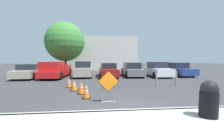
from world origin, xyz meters
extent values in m
plane|color=#333335|center=(0.00, 10.00, 0.00)|extent=(96.00, 96.00, 0.00)
cube|color=#999993|center=(0.00, -1.33, 0.07)|extent=(22.65, 2.65, 0.14)
cube|color=#999993|center=(0.00, 0.00, 0.07)|extent=(22.65, 0.20, 0.14)
cube|color=black|center=(-0.69, 1.48, 0.91)|extent=(0.94, 0.02, 0.94)
cube|color=orange|center=(-0.69, 1.46, 0.91)|extent=(0.89, 0.02, 0.89)
cube|color=slate|center=(-0.69, 1.52, 0.01)|extent=(0.65, 0.20, 0.02)
cube|color=slate|center=(-0.95, 1.52, 0.46)|extent=(0.04, 0.04, 0.91)
cube|color=slate|center=(-0.42, 1.52, 0.46)|extent=(0.04, 0.04, 0.91)
cube|color=black|center=(-1.69, 2.20, 0.01)|extent=(0.40, 0.40, 0.03)
cone|color=orange|center=(-1.69, 2.20, 0.38)|extent=(0.29, 0.29, 0.70)
cylinder|color=white|center=(-1.69, 2.20, 0.53)|extent=(0.09, 0.09, 0.06)
cylinder|color=white|center=(-1.69, 2.20, 0.37)|extent=(0.17, 0.17, 0.06)
cube|color=black|center=(-2.03, 3.17, 0.01)|extent=(0.43, 0.43, 0.03)
cone|color=orange|center=(-2.03, 3.17, 0.37)|extent=(0.32, 0.32, 0.68)
cylinder|color=white|center=(-2.03, 3.17, 0.52)|extent=(0.10, 0.10, 0.06)
cylinder|color=white|center=(-2.03, 3.17, 0.36)|extent=(0.18, 0.18, 0.06)
cube|color=black|center=(-2.54, 4.06, 0.01)|extent=(0.48, 0.48, 0.03)
cone|color=orange|center=(-2.54, 4.06, 0.34)|extent=(0.36, 0.36, 0.62)
cylinder|color=white|center=(-2.54, 4.06, 0.48)|extent=(0.11, 0.11, 0.06)
cylinder|color=white|center=(-2.54, 4.06, 0.33)|extent=(0.20, 0.20, 0.06)
cube|color=black|center=(-3.02, 5.03, 0.01)|extent=(0.38, 0.38, 0.03)
cone|color=orange|center=(-3.02, 5.03, 0.36)|extent=(0.28, 0.28, 0.66)
cylinder|color=white|center=(-3.02, 5.03, 0.51)|extent=(0.09, 0.09, 0.06)
cylinder|color=white|center=(-3.02, 5.03, 0.35)|extent=(0.16, 0.16, 0.06)
cube|color=#A39984|center=(-7.85, 10.40, 0.51)|extent=(2.12, 4.58, 0.64)
cube|color=#1E232D|center=(-7.85, 10.51, 1.10)|extent=(1.74, 2.16, 0.54)
cylinder|color=black|center=(-6.92, 9.07, 0.35)|extent=(0.25, 0.71, 0.69)
cylinder|color=black|center=(-8.59, 8.96, 0.35)|extent=(0.25, 0.71, 0.69)
cylinder|color=black|center=(-7.11, 11.84, 0.35)|extent=(0.25, 0.71, 0.69)
cylinder|color=black|center=(-8.77, 11.72, 0.35)|extent=(0.25, 0.71, 0.69)
cube|color=red|center=(-5.23, 10.57, 0.49)|extent=(2.23, 5.30, 0.55)
cube|color=red|center=(-5.31, 9.40, 1.19)|extent=(1.86, 2.19, 0.85)
cube|color=red|center=(-5.07, 12.79, 0.99)|extent=(1.78, 0.22, 0.45)
cube|color=red|center=(-4.27, 11.54, 0.99)|extent=(0.27, 2.49, 0.45)
cube|color=red|center=(-6.04, 11.66, 0.99)|extent=(0.27, 2.49, 0.45)
cylinder|color=black|center=(-4.48, 8.95, 0.39)|extent=(0.29, 0.80, 0.79)
cylinder|color=black|center=(-6.20, 9.07, 0.39)|extent=(0.29, 0.80, 0.79)
cylinder|color=black|center=(-4.26, 12.06, 0.39)|extent=(0.29, 0.80, 0.79)
cylinder|color=black|center=(-5.98, 12.18, 0.39)|extent=(0.29, 0.80, 0.79)
cube|color=#A39984|center=(-2.61, 10.99, 0.58)|extent=(1.88, 4.13, 0.80)
cube|color=#1E232D|center=(-2.61, 11.09, 1.30)|extent=(1.59, 1.93, 0.64)
cylinder|color=black|center=(-1.77, 9.76, 0.34)|extent=(0.22, 0.68, 0.67)
cylinder|color=black|center=(-3.36, 9.70, 0.34)|extent=(0.22, 0.68, 0.67)
cylinder|color=black|center=(-1.86, 12.28, 0.34)|extent=(0.22, 0.68, 0.67)
cylinder|color=black|center=(-3.45, 12.22, 0.34)|extent=(0.22, 0.68, 0.67)
cube|color=maroon|center=(0.01, 10.77, 0.53)|extent=(1.81, 4.57, 0.71)
cube|color=#1E232D|center=(0.01, 10.88, 1.17)|extent=(1.55, 2.12, 0.58)
cylinder|color=black|center=(0.83, 9.38, 0.31)|extent=(0.21, 0.63, 0.62)
cylinder|color=black|center=(-0.75, 9.35, 0.31)|extent=(0.21, 0.63, 0.62)
cylinder|color=black|center=(0.77, 12.19, 0.31)|extent=(0.21, 0.63, 0.62)
cylinder|color=black|center=(-0.81, 12.16, 0.31)|extent=(0.21, 0.63, 0.62)
cube|color=slate|center=(2.63, 11.04, 0.51)|extent=(1.88, 4.60, 0.65)
cube|color=#1E232D|center=(2.63, 11.16, 1.16)|extent=(1.62, 2.13, 0.64)
cylinder|color=black|center=(3.42, 9.61, 0.34)|extent=(0.21, 0.68, 0.68)
cylinder|color=black|center=(1.77, 9.64, 0.34)|extent=(0.21, 0.68, 0.68)
cylinder|color=black|center=(3.48, 12.44, 0.34)|extent=(0.21, 0.68, 0.68)
cylinder|color=black|center=(1.83, 12.47, 0.34)|extent=(0.21, 0.68, 0.68)
cube|color=white|center=(5.24, 10.47, 0.55)|extent=(1.80, 4.31, 0.74)
cube|color=#1E232D|center=(5.24, 10.57, 1.24)|extent=(1.58, 1.99, 0.64)
cylinder|color=black|center=(6.07, 9.14, 0.31)|extent=(0.20, 0.63, 0.63)
cylinder|color=black|center=(4.43, 9.13, 0.31)|extent=(0.20, 0.63, 0.63)
cylinder|color=black|center=(6.06, 11.80, 0.31)|extent=(0.20, 0.63, 0.63)
cylinder|color=black|center=(4.42, 11.80, 0.31)|extent=(0.20, 0.63, 0.63)
cube|color=navy|center=(7.86, 11.08, 0.53)|extent=(2.17, 4.66, 0.68)
cube|color=#1E232D|center=(7.85, 11.19, 1.17)|extent=(1.78, 2.20, 0.61)
cylinder|color=black|center=(8.81, 9.73, 0.35)|extent=(0.25, 0.70, 0.69)
cylinder|color=black|center=(7.10, 9.62, 0.35)|extent=(0.25, 0.70, 0.69)
cylinder|color=black|center=(8.63, 12.54, 0.35)|extent=(0.25, 0.70, 0.69)
cylinder|color=black|center=(6.91, 12.43, 0.35)|extent=(0.25, 0.70, 0.69)
cylinder|color=black|center=(2.15, -0.85, 0.52)|extent=(0.52, 0.52, 0.76)
sphere|color=black|center=(2.15, -0.85, 1.00)|extent=(0.50, 0.50, 0.50)
cylinder|color=gray|center=(2.91, 4.98, 0.42)|extent=(0.11, 0.11, 0.84)
sphere|color=gray|center=(2.91, 4.98, 0.84)|extent=(0.12, 0.12, 0.12)
cylinder|color=gray|center=(4.36, 4.98, 0.48)|extent=(0.11, 0.11, 0.97)
sphere|color=gray|center=(4.36, 4.98, 0.97)|extent=(0.12, 0.12, 0.12)
cube|color=beige|center=(-0.88, 21.12, 2.74)|extent=(12.42, 5.00, 5.48)
cylinder|color=#513823|center=(-5.29, 15.17, 1.10)|extent=(0.32, 0.32, 2.21)
sphere|color=#387A33|center=(-5.29, 15.17, 4.09)|extent=(5.03, 5.03, 5.03)
camera|label=1|loc=(-1.18, -4.93, 1.89)|focal=24.00mm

